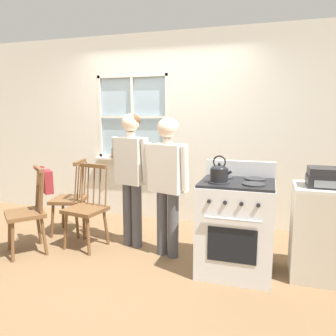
# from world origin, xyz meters

# --- Properties ---
(ground_plane) EXTENTS (16.00, 16.00, 0.00)m
(ground_plane) POSITION_xyz_m (0.00, 0.00, 0.00)
(ground_plane) COLOR brown
(wall_back) EXTENTS (6.40, 0.16, 2.70)m
(wall_back) POSITION_xyz_m (0.03, 1.40, 1.34)
(wall_back) COLOR silver
(wall_back) RESTS_ON ground_plane
(chair_by_window) EXTENTS (0.58, 0.58, 0.98)m
(chair_by_window) POSITION_xyz_m (-1.11, -0.24, 0.45)
(chair_by_window) COLOR brown
(chair_by_window) RESTS_ON ground_plane
(chair_near_wall) EXTENTS (0.48, 0.46, 0.98)m
(chair_near_wall) POSITION_xyz_m (-0.56, 0.11, 0.45)
(chair_near_wall) COLOR brown
(chair_near_wall) RESTS_ON ground_plane
(chair_center_cluster) EXTENTS (0.48, 0.50, 0.98)m
(chair_center_cluster) POSITION_xyz_m (-0.99, 0.43, 0.45)
(chair_center_cluster) COLOR brown
(chair_center_cluster) RESTS_ON ground_plane
(person_elderly_left) EXTENTS (0.50, 0.29, 1.57)m
(person_elderly_left) POSITION_xyz_m (-0.05, 0.28, 0.95)
(person_elderly_left) COLOR #4C4C51
(person_elderly_left) RESTS_ON ground_plane
(person_teen_center) EXTENTS (0.54, 0.32, 1.53)m
(person_teen_center) POSITION_xyz_m (0.43, 0.15, 0.94)
(person_teen_center) COLOR #4C4C51
(person_teen_center) RESTS_ON ground_plane
(stove) EXTENTS (0.71, 0.68, 1.08)m
(stove) POSITION_xyz_m (1.19, 0.00, 0.47)
(stove) COLOR silver
(stove) RESTS_ON ground_plane
(kettle) EXTENTS (0.21, 0.17, 0.25)m
(kettle) POSITION_xyz_m (1.03, -0.13, 1.02)
(kettle) COLOR black
(kettle) RESTS_ON stove
(potted_plant) EXTENTS (0.12, 0.11, 0.32)m
(potted_plant) POSITION_xyz_m (-0.77, 1.31, 1.02)
(potted_plant) COLOR #935B3D
(potted_plant) RESTS_ON wall_back
(handbag) EXTENTS (0.25, 0.25, 0.31)m
(handbag) POSITION_xyz_m (-0.95, -0.07, 0.81)
(handbag) COLOR maroon
(handbag) RESTS_ON chair_by_window
(side_counter) EXTENTS (0.55, 0.50, 0.90)m
(side_counter) POSITION_xyz_m (1.98, 0.12, 0.45)
(side_counter) COLOR beige
(side_counter) RESTS_ON ground_plane
(stereo) EXTENTS (0.34, 0.29, 0.18)m
(stereo) POSITION_xyz_m (1.98, 0.10, 0.99)
(stereo) COLOR #232326
(stereo) RESTS_ON side_counter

